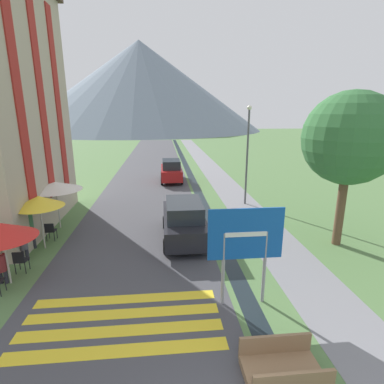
{
  "coord_description": "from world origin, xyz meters",
  "views": [
    {
      "loc": [
        -1.28,
        -3.06,
        5.6
      ],
      "look_at": [
        0.01,
        10.0,
        2.09
      ],
      "focal_mm": 28.0,
      "sensor_mm": 36.0,
      "label": 1
    }
  ],
  "objects": [
    {
      "name": "cafe_umbrella_middle_yellow",
      "position": [
        -6.36,
        9.19,
        2.08
      ],
      "size": [
        1.96,
        1.96,
        2.31
      ],
      "color": "#B7B2A8",
      "rests_on": "ground_plane"
    },
    {
      "name": "parked_car_near",
      "position": [
        -0.4,
        9.58,
        0.91
      ],
      "size": [
        1.91,
        4.43,
        1.82
      ],
      "color": "black",
      "rests_on": "ground_plane"
    },
    {
      "name": "mountain_distant",
      "position": [
        -7.73,
        97.68,
        13.46
      ],
      "size": [
        75.43,
        75.43,
        26.91
      ],
      "color": "slate",
      "rests_on": "ground_plane"
    },
    {
      "name": "parked_car_far",
      "position": [
        -0.59,
        21.4,
        0.91
      ],
      "size": [
        1.77,
        4.05,
        1.82
      ],
      "color": "#A31919",
      "rests_on": "ground_plane"
    },
    {
      "name": "road_sign",
      "position": [
        1.02,
        4.68,
        2.02
      ],
      "size": [
        2.2,
        0.11,
        3.01
      ],
      "color": "gray",
      "rests_on": "ground_plane"
    },
    {
      "name": "ground_plane",
      "position": [
        0.0,
        20.0,
        0.0
      ],
      "size": [
        160.0,
        160.0,
        0.0
      ],
      "primitive_type": "plane",
      "color": "#517542"
    },
    {
      "name": "footpath",
      "position": [
        3.6,
        30.0,
        0.0
      ],
      "size": [
        2.2,
        60.0,
        0.01
      ],
      "color": "slate",
      "rests_on": "ground_plane"
    },
    {
      "name": "cafe_umbrella_front_red",
      "position": [
        -6.5,
        6.49,
        1.9
      ],
      "size": [
        2.12,
        2.12,
        2.17
      ],
      "color": "#B7B2A8",
      "rests_on": "ground_plane"
    },
    {
      "name": "road",
      "position": [
        -2.5,
        30.0,
        0.0
      ],
      "size": [
        6.4,
        60.0,
        0.01
      ],
      "color": "#424247",
      "rests_on": "ground_plane"
    },
    {
      "name": "person_standing_terrace",
      "position": [
        -6.89,
        9.24,
        1.03
      ],
      "size": [
        0.32,
        0.32,
        1.77
      ],
      "color": "#282833",
      "rests_on": "ground_plane"
    },
    {
      "name": "drainage_channel",
      "position": [
        1.2,
        30.0,
        0.0
      ],
      "size": [
        0.6,
        60.0,
        0.0
      ],
      "color": "black",
      "rests_on": "ground_plane"
    },
    {
      "name": "tree_by_path",
      "position": [
        6.22,
        8.4,
        4.57
      ],
      "size": [
        3.76,
        3.76,
        6.47
      ],
      "color": "brown",
      "rests_on": "ground_plane"
    },
    {
      "name": "crosswalk_marking",
      "position": [
        -2.5,
        4.14,
        0.01
      ],
      "size": [
        5.44,
        2.54,
        0.01
      ],
      "color": "yellow",
      "rests_on": "ground_plane"
    },
    {
      "name": "person_seated_near",
      "position": [
        -6.74,
        8.17,
        0.66
      ],
      "size": [
        0.32,
        0.32,
        1.19
      ],
      "color": "#282833",
      "rests_on": "ground_plane"
    },
    {
      "name": "cafe_chair_near_right",
      "position": [
        -6.43,
        7.17,
        0.51
      ],
      "size": [
        0.4,
        0.4,
        0.85
      ],
      "rotation": [
        0.0,
        0.0,
        0.16
      ],
      "color": "black",
      "rests_on": "ground_plane"
    },
    {
      "name": "person_seated_far",
      "position": [
        -6.74,
        6.52,
        0.69
      ],
      "size": [
        0.32,
        0.32,
        1.26
      ],
      "color": "#282833",
      "rests_on": "ground_plane"
    },
    {
      "name": "cafe_umbrella_rear_white",
      "position": [
        -6.48,
        11.57,
        2.15
      ],
      "size": [
        2.46,
        2.46,
        2.35
      ],
      "color": "#B7B2A8",
      "rests_on": "ground_plane"
    },
    {
      "name": "streetlamp",
      "position": [
        3.83,
        14.64,
        3.49
      ],
      "size": [
        0.28,
        0.28,
        5.99
      ],
      "color": "#515156",
      "rests_on": "ground_plane"
    },
    {
      "name": "footbridge",
      "position": [
        1.2,
        1.99,
        0.23
      ],
      "size": [
        1.7,
        1.1,
        0.65
      ],
      "color": "#846647",
      "rests_on": "ground_plane"
    },
    {
      "name": "cafe_chair_far_left",
      "position": [
        -6.36,
        9.96,
        0.51
      ],
      "size": [
        0.4,
        0.4,
        0.85
      ],
      "rotation": [
        0.0,
        0.0,
        -0.16
      ],
      "color": "black",
      "rests_on": "ground_plane"
    }
  ]
}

